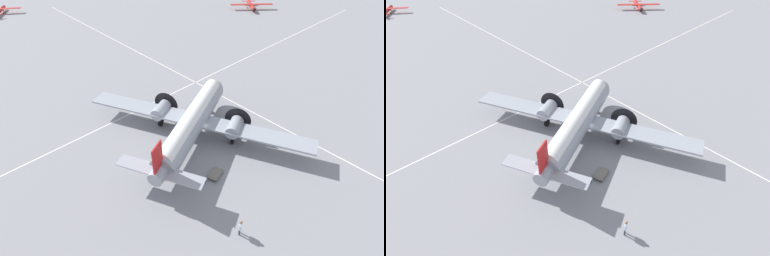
# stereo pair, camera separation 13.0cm
# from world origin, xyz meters

# --- Properties ---
(ground_plane) EXTENTS (300.00, 300.00, 0.00)m
(ground_plane) POSITION_xyz_m (0.00, 0.00, 0.00)
(ground_plane) COLOR gray
(apron_line_eastwest) EXTENTS (120.00, 0.16, 0.01)m
(apron_line_eastwest) POSITION_xyz_m (0.00, 9.50, 0.00)
(apron_line_eastwest) COLOR silver
(apron_line_eastwest) RESTS_ON ground_plane
(apron_line_northsouth) EXTENTS (0.16, 120.00, 0.01)m
(apron_line_northsouth) POSITION_xyz_m (-9.22, 0.00, 0.00)
(apron_line_northsouth) COLOR silver
(apron_line_northsouth) RESTS_ON ground_plane
(airliner_main) EXTENTS (25.02, 18.00, 5.96)m
(airliner_main) POSITION_xyz_m (-0.19, 0.40, 2.57)
(airliner_main) COLOR #9399A3
(airliner_main) RESTS_ON ground_plane
(crew_foreground) EXTENTS (0.40, 0.49, 1.74)m
(crew_foreground) POSITION_xyz_m (11.50, -5.47, 1.07)
(crew_foreground) COLOR #2D2D33
(crew_foreground) RESTS_ON ground_plane
(suitcase_near_door) EXTENTS (0.36, 0.16, 0.59)m
(suitcase_near_door) POSITION_xyz_m (5.00, -4.00, 0.28)
(suitcase_near_door) COLOR #232328
(suitcase_near_door) RESTS_ON ground_plane
(suitcase_upright_spare) EXTENTS (0.37, 0.12, 0.48)m
(suitcase_upright_spare) POSITION_xyz_m (5.48, -3.58, 0.22)
(suitcase_upright_spare) COLOR #232328
(suitcase_upright_spare) RESTS_ON ground_plane
(baggage_cart) EXTENTS (1.55, 2.00, 0.56)m
(baggage_cart) POSITION_xyz_m (5.66, -2.15, 0.27)
(baggage_cart) COLOR #6B665B
(baggage_cart) RESTS_ON ground_plane
(light_aircraft_distant) EXTENTS (7.81, 8.44, 1.97)m
(light_aircraft_distant) POSITION_xyz_m (-25.45, 43.99, 0.82)
(light_aircraft_distant) COLOR #B2231E
(light_aircraft_distant) RESTS_ON ground_plane
(light_aircraft_taxiing) EXTENTS (6.80, 8.27, 1.82)m
(light_aircraft_taxiing) POSITION_xyz_m (-63.60, -1.28, 0.78)
(light_aircraft_taxiing) COLOR #B2231E
(light_aircraft_taxiing) RESTS_ON ground_plane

